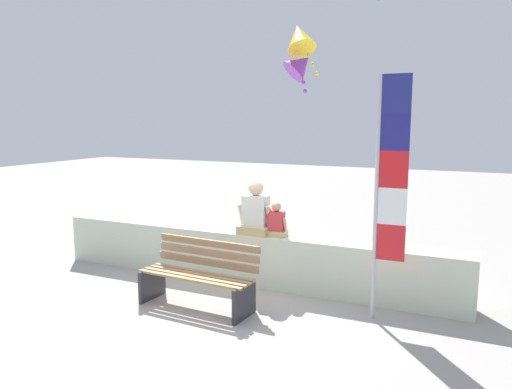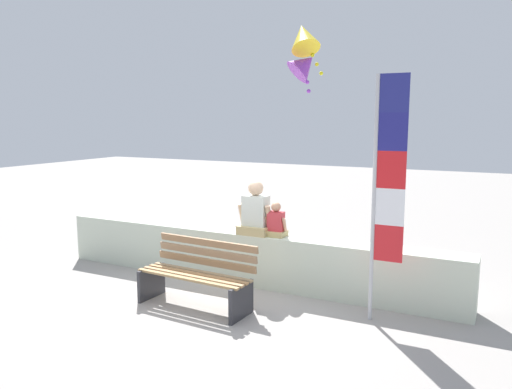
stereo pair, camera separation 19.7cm
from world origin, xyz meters
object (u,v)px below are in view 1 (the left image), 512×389
object	(u,v)px
person_child	(276,223)
kite_yellow	(300,37)
park_bench	(199,276)
flag_banner	(387,181)
kite_purple	(301,65)
person_adult	(256,213)

from	to	relation	value
person_child	kite_yellow	distance (m)	4.63
park_bench	flag_banner	world-z (taller)	flag_banner
park_bench	person_child	bearing A→B (deg)	61.31
person_child	kite_purple	xyz separation A→B (m)	(-0.79, 3.11, 2.62)
person_child	flag_banner	world-z (taller)	flag_banner
person_adult	person_child	size ratio (longest dim) A/B	1.59
kite_purple	kite_yellow	bearing A→B (deg)	120.63
park_bench	kite_purple	size ratio (longest dim) A/B	1.75
park_bench	kite_yellow	xyz separation A→B (m)	(-0.23, 4.41, 3.76)
person_adult	kite_purple	xyz separation A→B (m)	(-0.45, 3.11, 2.50)
flag_banner	kite_purple	size ratio (longest dim) A/B	3.24
kite_yellow	person_child	bearing A→B (deg)	-75.02
kite_yellow	kite_purple	bearing A→B (deg)	-59.37
park_bench	person_adult	distance (m)	1.39
person_adult	kite_yellow	xyz separation A→B (m)	(-0.53, 3.24, 3.07)
park_bench	flag_banner	xyz separation A→B (m)	(2.34, 0.58, 1.36)
person_child	kite_purple	distance (m)	4.14
person_adult	person_child	distance (m)	0.36
person_adult	kite_yellow	size ratio (longest dim) A/B	0.71
person_child	flag_banner	bearing A→B (deg)	-18.81
kite_purple	kite_yellow	world-z (taller)	kite_yellow
person_child	kite_yellow	xyz separation A→B (m)	(-0.87, 3.24, 3.19)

